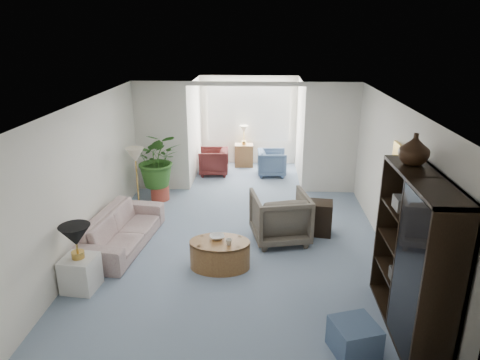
# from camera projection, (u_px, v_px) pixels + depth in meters

# --- Properties ---
(floor) EXTENTS (6.00, 6.00, 0.00)m
(floor) POSITION_uv_depth(u_px,v_px,m) (238.00, 253.00, 7.40)
(floor) COLOR #7D8EA6
(floor) RESTS_ON ground
(sunroom_floor) EXTENTS (2.60, 2.60, 0.00)m
(sunroom_floor) POSITION_uv_depth(u_px,v_px,m) (247.00, 175.00, 11.26)
(sunroom_floor) COLOR #7D8EA6
(sunroom_floor) RESTS_ON ground
(back_pier_left) EXTENTS (1.20, 0.12, 2.50)m
(back_pier_left) POSITION_uv_depth(u_px,v_px,m) (161.00, 137.00, 9.90)
(back_pier_left) COLOR white
(back_pier_left) RESTS_ON ground
(back_pier_right) EXTENTS (1.20, 0.12, 2.50)m
(back_pier_right) POSITION_uv_depth(u_px,v_px,m) (331.00, 139.00, 9.72)
(back_pier_right) COLOR white
(back_pier_right) RESTS_ON ground
(back_header) EXTENTS (2.60, 0.12, 0.10)m
(back_header) POSITION_uv_depth(u_px,v_px,m) (246.00, 84.00, 9.41)
(back_header) COLOR white
(back_header) RESTS_ON back_pier_left
(window_pane) EXTENTS (2.20, 0.02, 1.50)m
(window_pane) POSITION_uv_depth(u_px,v_px,m) (249.00, 113.00, 11.81)
(window_pane) COLOR white
(window_blinds) EXTENTS (2.20, 0.02, 1.50)m
(window_blinds) POSITION_uv_depth(u_px,v_px,m) (249.00, 114.00, 11.79)
(window_blinds) COLOR white
(framed_picture) EXTENTS (0.04, 0.50, 0.40)m
(framed_picture) POSITION_uv_depth(u_px,v_px,m) (400.00, 161.00, 6.62)
(framed_picture) COLOR #C5B39D
(sofa) EXTENTS (1.04, 2.17, 0.61)m
(sofa) POSITION_uv_depth(u_px,v_px,m) (122.00, 229.00, 7.57)
(sofa) COLOR beige
(sofa) RESTS_ON ground
(end_table) EXTENTS (0.51, 0.51, 0.51)m
(end_table) POSITION_uv_depth(u_px,v_px,m) (81.00, 273.00, 6.32)
(end_table) COLOR silver
(end_table) RESTS_ON ground
(table_lamp) EXTENTS (0.44, 0.44, 0.30)m
(table_lamp) POSITION_uv_depth(u_px,v_px,m) (75.00, 236.00, 6.12)
(table_lamp) COLOR black
(table_lamp) RESTS_ON end_table
(floor_lamp) EXTENTS (0.36, 0.36, 0.28)m
(floor_lamp) POSITION_uv_depth(u_px,v_px,m) (135.00, 155.00, 8.53)
(floor_lamp) COLOR beige
(floor_lamp) RESTS_ON ground
(coffee_table) EXTENTS (1.18, 1.18, 0.45)m
(coffee_table) POSITION_uv_depth(u_px,v_px,m) (220.00, 254.00, 6.90)
(coffee_table) COLOR olive
(coffee_table) RESTS_ON ground
(coffee_bowl) EXTENTS (0.29, 0.29, 0.06)m
(coffee_bowl) POSITION_uv_depth(u_px,v_px,m) (217.00, 237.00, 6.92)
(coffee_bowl) COLOR silver
(coffee_bowl) RESTS_ON coffee_table
(coffee_cup) EXTENTS (0.13, 0.13, 0.09)m
(coffee_cup) POSITION_uv_depth(u_px,v_px,m) (229.00, 242.00, 6.71)
(coffee_cup) COLOR beige
(coffee_cup) RESTS_ON coffee_table
(wingback_chair) EXTENTS (1.12, 1.14, 0.88)m
(wingback_chair) POSITION_uv_depth(u_px,v_px,m) (280.00, 217.00, 7.73)
(wingback_chair) COLOR #635B4E
(wingback_chair) RESTS_ON ground
(side_table_dark) EXTENTS (0.56, 0.48, 0.61)m
(side_table_dark) POSITION_uv_depth(u_px,v_px,m) (318.00, 218.00, 8.02)
(side_table_dark) COLOR black
(side_table_dark) RESTS_ON ground
(entertainment_cabinet) EXTENTS (0.48, 1.80, 2.01)m
(entertainment_cabinet) POSITION_uv_depth(u_px,v_px,m) (415.00, 256.00, 5.28)
(entertainment_cabinet) COLOR black
(entertainment_cabinet) RESTS_ON ground
(cabinet_urn) EXTENTS (0.37, 0.37, 0.39)m
(cabinet_urn) POSITION_uv_depth(u_px,v_px,m) (414.00, 149.00, 5.35)
(cabinet_urn) COLOR #301D10
(cabinet_urn) RESTS_ON entertainment_cabinet
(ottoman) EXTENTS (0.62, 0.62, 0.39)m
(ottoman) POSITION_uv_depth(u_px,v_px,m) (354.00, 338.00, 5.09)
(ottoman) COLOR slate
(ottoman) RESTS_ON ground
(plant_pot) EXTENTS (0.40, 0.40, 0.32)m
(plant_pot) POSITION_uv_depth(u_px,v_px,m) (160.00, 193.00, 9.64)
(plant_pot) COLOR #B04333
(plant_pot) RESTS_ON ground
(house_plant) EXTENTS (1.10, 0.95, 1.22)m
(house_plant) POSITION_uv_depth(u_px,v_px,m) (158.00, 159.00, 9.39)
(house_plant) COLOR #306321
(house_plant) RESTS_ON plant_pot
(sunroom_chair_blue) EXTENTS (0.75, 0.73, 0.65)m
(sunroom_chair_blue) POSITION_uv_depth(u_px,v_px,m) (272.00, 163.00, 11.19)
(sunroom_chair_blue) COLOR slate
(sunroom_chair_blue) RESTS_ON ground
(sunroom_chair_maroon) EXTENTS (0.77, 0.75, 0.67)m
(sunroom_chair_maroon) POSITION_uv_depth(u_px,v_px,m) (214.00, 162.00, 11.26)
(sunroom_chair_maroon) COLOR #561D1F
(sunroom_chair_maroon) RESTS_ON ground
(sunroom_table) EXTENTS (0.51, 0.40, 0.60)m
(sunroom_table) POSITION_uv_depth(u_px,v_px,m) (244.00, 155.00, 11.94)
(sunroom_table) COLOR olive
(sunroom_table) RESTS_ON ground
(shelf_clutter) EXTENTS (0.30, 1.11, 1.06)m
(shelf_clutter) POSITION_uv_depth(u_px,v_px,m) (412.00, 260.00, 5.23)
(shelf_clutter) COLOR #363431
(shelf_clutter) RESTS_ON entertainment_cabinet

